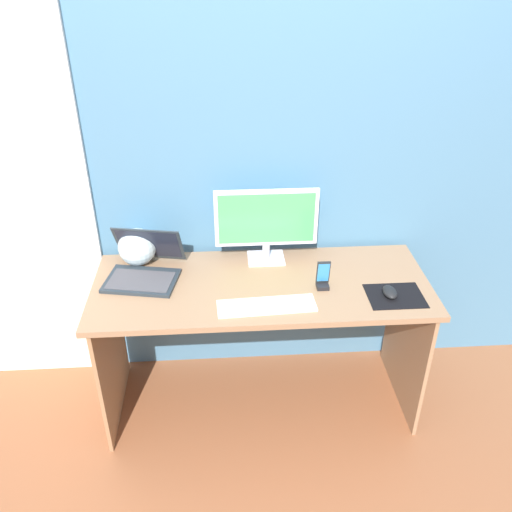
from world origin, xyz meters
The scene contains 11 objects.
ground_plane centered at (0.00, 0.00, 0.00)m, with size 8.00×8.00×0.00m, color #945836.
wall_back centered at (0.00, 0.36, 1.25)m, with size 6.00×0.04×2.50m, color teal.
door_left centered at (-1.20, 0.33, 1.01)m, with size 0.82×0.02×2.02m, color white.
desk centered at (0.00, 0.00, 0.60)m, with size 1.56×0.62×0.75m.
monitor centered at (0.04, 0.21, 0.95)m, with size 0.50×0.14×0.38m.
laptop centered at (-0.55, 0.10, 0.79)m, with size 0.38×0.38×0.22m.
fishbowl centered at (-0.59, 0.23, 0.84)m, with size 0.19×0.19×0.19m, color silver.
keyboard_external centered at (0.01, -0.18, 0.75)m, with size 0.43×0.12×0.01m, color white.
mousepad centered at (0.59, -0.14, 0.75)m, with size 0.25×0.20×0.00m, color black.
mouse centered at (0.56, -0.14, 0.77)m, with size 0.06×0.10×0.04m, color black.
phone_in_dock centered at (0.28, -0.05, 0.80)m, with size 0.06×0.05×0.14m.
Camera 1 is at (-0.17, -2.06, 2.13)m, focal length 37.54 mm.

